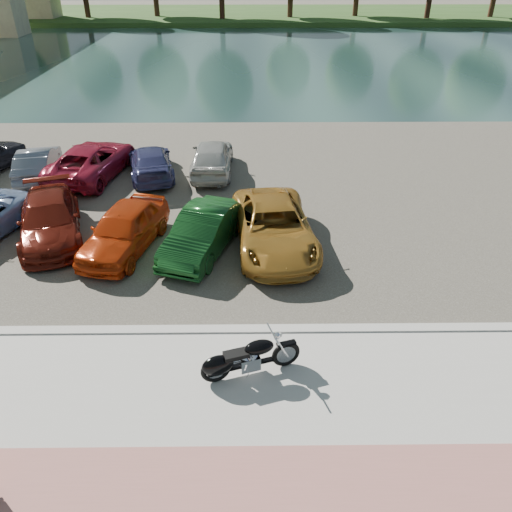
{
  "coord_description": "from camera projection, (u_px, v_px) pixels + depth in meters",
  "views": [
    {
      "loc": [
        0.64,
        -7.8,
        8.32
      ],
      "look_at": [
        0.77,
        3.93,
        1.1
      ],
      "focal_mm": 35.0,
      "sensor_mm": 36.0,
      "label": 1
    }
  ],
  "objects": [
    {
      "name": "car_10",
      "position": [
        92.0,
        160.0,
        21.01
      ],
      "size": [
        3.23,
        5.41,
        1.41
      ],
      "primitive_type": "imported",
      "rotation": [
        0.0,
        0.0,
        2.96
      ],
      "color": "maroon",
      "rests_on": "parking_lot"
    },
    {
      "name": "pink_path",
      "position": [
        217.0,
        494.0,
        8.82
      ],
      "size": [
        60.0,
        2.0,
        0.01
      ],
      "primitive_type": "cube",
      "color": "#9F625A",
      "rests_on": "promenade"
    },
    {
      "name": "river",
      "position": [
        243.0,
        58.0,
        45.06
      ],
      "size": [
        120.0,
        40.0,
        0.0
      ],
      "primitive_type": "cube",
      "color": "#1B3131",
      "rests_on": "ground"
    },
    {
      "name": "parking_lot",
      "position": [
        235.0,
        188.0,
        20.36
      ],
      "size": [
        60.0,
        18.0,
        0.04
      ],
      "primitive_type": "cube",
      "color": "#3B3830",
      "rests_on": "ground"
    },
    {
      "name": "car_3",
      "position": [
        50.0,
        220.0,
        16.47
      ],
      "size": [
        3.27,
        5.01,
        1.35
      ],
      "primitive_type": "imported",
      "rotation": [
        0.0,
        0.0,
        0.32
      ],
      "color": "#59150C",
      "rests_on": "parking_lot"
    },
    {
      "name": "car_12",
      "position": [
        212.0,
        157.0,
        21.34
      ],
      "size": [
        1.75,
        4.27,
        1.45
      ],
      "primitive_type": "imported",
      "rotation": [
        0.0,
        0.0,
        3.13
      ],
      "color": "#ACACA7",
      "rests_on": "parking_lot"
    },
    {
      "name": "car_11",
      "position": [
        151.0,
        162.0,
        21.1
      ],
      "size": [
        2.66,
        4.55,
        1.24
      ],
      "primitive_type": "imported",
      "rotation": [
        0.0,
        0.0,
        3.37
      ],
      "color": "navy",
      "rests_on": "parking_lot"
    },
    {
      "name": "kerb",
      "position": [
        227.0,
        330.0,
        12.67
      ],
      "size": [
        60.0,
        0.3,
        0.14
      ],
      "primitive_type": "cube",
      "color": "#AFACA5",
      "rests_on": "ground"
    },
    {
      "name": "car_9",
      "position": [
        38.0,
        163.0,
        20.94
      ],
      "size": [
        1.96,
        4.01,
        1.26
      ],
      "primitive_type": "imported",
      "rotation": [
        0.0,
        0.0,
        3.31
      ],
      "color": "slate",
      "rests_on": "parking_lot"
    },
    {
      "name": "ground",
      "position": [
        223.0,
        392.0,
        11.0
      ],
      "size": [
        200.0,
        200.0,
        0.0
      ],
      "primitive_type": "plane",
      "color": "#595447",
      "rests_on": "ground"
    },
    {
      "name": "car_5",
      "position": [
        203.0,
        232.0,
        15.74
      ],
      "size": [
        2.67,
        4.38,
        1.36
      ],
      "primitive_type": "imported",
      "rotation": [
        0.0,
        0.0,
        -0.32
      ],
      "color": "#103E17",
      "rests_on": "parking_lot"
    },
    {
      "name": "far_bank",
      "position": [
        246.0,
        15.0,
        72.16
      ],
      "size": [
        120.0,
        24.0,
        0.6
      ],
      "primitive_type": "cube",
      "color": "#254518",
      "rests_on": "ground"
    },
    {
      "name": "motorcycle",
      "position": [
        242.0,
        360.0,
        11.06
      ],
      "size": [
        2.27,
        1.01,
        1.05
      ],
      "rotation": [
        0.0,
        0.0,
        0.3
      ],
      "color": "black",
      "rests_on": "promenade"
    },
    {
      "name": "car_6",
      "position": [
        274.0,
        227.0,
        15.95
      ],
      "size": [
        2.9,
        5.4,
        1.44
      ],
      "primitive_type": "imported",
      "rotation": [
        0.0,
        0.0,
        0.1
      ],
      "color": "#A57126",
      "rests_on": "parking_lot"
    },
    {
      "name": "promenade",
      "position": [
        221.0,
        427.0,
        10.12
      ],
      "size": [
        60.0,
        6.0,
        0.1
      ],
      "primitive_type": "cube",
      "color": "#AFACA5",
      "rests_on": "ground"
    },
    {
      "name": "car_4",
      "position": [
        124.0,
        229.0,
        15.82
      ],
      "size": [
        2.64,
        4.5,
        1.44
      ],
      "primitive_type": "imported",
      "rotation": [
        0.0,
        0.0,
        -0.24
      ],
      "color": "#B6320C",
      "rests_on": "parking_lot"
    }
  ]
}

